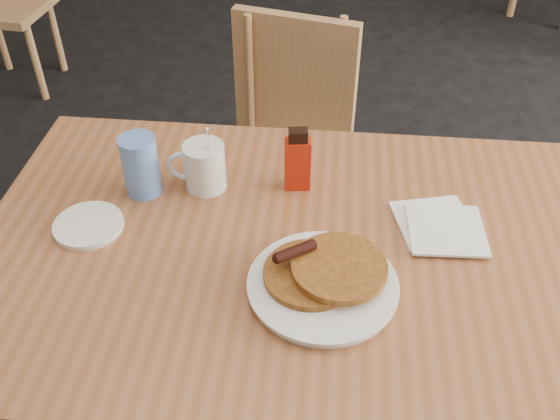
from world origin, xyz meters
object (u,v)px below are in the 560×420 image
object	(u,v)px
coffee_mug	(203,166)
syrup_bottle	(297,161)
chair_main_far	(293,135)
blue_tumbler	(141,166)
main_table	(290,260)
pancake_plate	(323,280)

from	to	relation	value
coffee_mug	syrup_bottle	distance (m)	0.20
chair_main_far	blue_tumbler	size ratio (longest dim) A/B	6.33
main_table	syrup_bottle	world-z (taller)	syrup_bottle
pancake_plate	syrup_bottle	size ratio (longest dim) A/B	1.89
pancake_plate	blue_tumbler	size ratio (longest dim) A/B	2.03
syrup_bottle	main_table	bearing A→B (deg)	-97.28
coffee_mug	syrup_bottle	bearing A→B (deg)	21.20
pancake_plate	syrup_bottle	world-z (taller)	syrup_bottle
pancake_plate	syrup_bottle	distance (m)	0.31
main_table	coffee_mug	xyz separation A→B (m)	(-0.19, 0.18, 0.10)
pancake_plate	blue_tumbler	xyz separation A→B (m)	(-0.39, 0.27, 0.05)
main_table	pancake_plate	distance (m)	0.14
main_table	coffee_mug	distance (m)	0.28
chair_main_far	pancake_plate	xyz separation A→B (m)	(0.08, -0.86, 0.25)
blue_tumbler	coffee_mug	bearing A→B (deg)	10.25
chair_main_far	pancake_plate	bearing A→B (deg)	-68.06
main_table	syrup_bottle	distance (m)	0.22
blue_tumbler	pancake_plate	bearing A→B (deg)	-34.55
coffee_mug	blue_tumbler	world-z (taller)	coffee_mug
chair_main_far	coffee_mug	size ratio (longest dim) A/B	5.16
pancake_plate	blue_tumbler	distance (m)	0.47
pancake_plate	coffee_mug	xyz separation A→B (m)	(-0.26, 0.29, 0.04)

